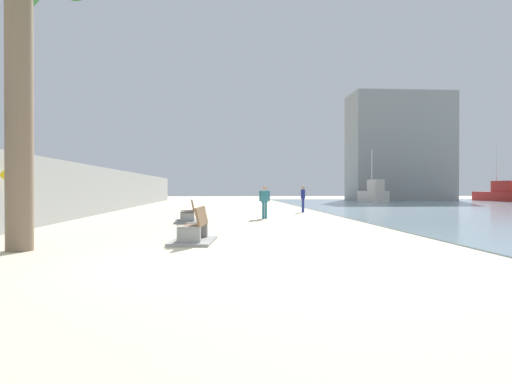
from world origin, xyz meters
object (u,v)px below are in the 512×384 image
person_standing (265,200)px  bench_far (188,217)px  boat_mid_bay (500,194)px  palm_tree (18,18)px  person_walking (303,197)px  boat_far_right (373,193)px  bench_near (194,234)px  pedestrian_sign (13,189)px

person_standing → bench_far: bearing=-150.4°
bench_far → boat_mid_bay: (32.86, 29.84, 0.65)m
palm_tree → person_standing: size_ratio=4.80×
person_walking → boat_far_right: (11.37, 20.95, -0.04)m
bench_near → bench_far: (-0.74, 7.86, 0.00)m
palm_tree → boat_mid_bay: 53.46m
boat_far_right → boat_mid_bay: bearing=4.3°
palm_tree → person_walking: size_ratio=4.62×
person_standing → person_walking: bearing=63.2°
boat_mid_bay → palm_tree: bearing=-132.8°
bench_far → boat_far_right: (17.84, 28.72, 0.70)m
bench_far → pedestrian_sign: 7.66m
palm_tree → person_standing: (6.88, 11.29, -4.60)m
bench_near → boat_mid_bay: 49.53m
person_standing → boat_mid_bay: bearing=43.5°
pedestrian_sign → person_standing: bearing=42.0°
person_walking → boat_mid_bay: bearing=39.9°
person_walking → boat_mid_bay: (26.39, 22.07, -0.09)m
bench_near → person_standing: bearing=74.1°
boat_mid_bay → person_walking: bearing=-140.1°
bench_far → person_standing: 4.16m
bench_near → pedestrian_sign: bearing=159.2°
person_standing → pedestrian_sign: pedestrian_sign is taller
palm_tree → bench_far: 11.17m
pedestrian_sign → boat_far_right: bearing=56.4°
pedestrian_sign → palm_tree: bearing=-64.7°
bench_near → pedestrian_sign: size_ratio=0.94×
person_walking → pedestrian_sign: 17.68m
bench_near → person_walking: 16.67m
bench_near → person_walking: (5.72, 15.64, 0.74)m
palm_tree → boat_mid_bay: palm_tree is taller
bench_near → person_standing: size_ratio=1.36×
bench_far → person_walking: size_ratio=1.29×
bench_far → palm_tree: bearing=-109.7°
bench_far → person_walking: (6.47, 7.77, 0.74)m
boat_far_right → pedestrian_sign: size_ratio=2.43×
boat_far_right → boat_mid_bay: boat_mid_bay is taller
boat_mid_bay → pedestrian_sign: 51.92m
boat_mid_bay → bench_far: bearing=-137.8°
boat_mid_bay → bench_near: bearing=-130.4°
palm_tree → bench_far: size_ratio=3.58×
boat_mid_bay → person_standing: bearing=-136.5°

